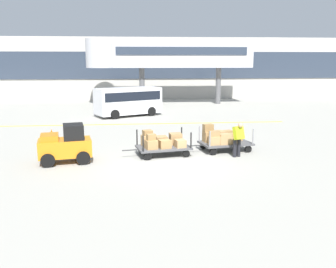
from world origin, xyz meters
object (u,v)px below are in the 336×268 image
at_px(baggage_handler, 238,138).
at_px(safety_cone_near, 52,134).
at_px(baggage_tug, 66,145).
at_px(baggage_cart_middle, 223,139).
at_px(shuttle_van, 128,100).
at_px(baggage_cart_lead, 162,143).

relative_size(baggage_handler, safety_cone_near, 2.84).
xyz_separation_m(baggage_tug, baggage_cart_middle, (6.91, 1.40, -0.18)).
xyz_separation_m(baggage_cart_middle, safety_cone_near, (-8.51, 3.36, -0.30)).
bearing_deg(baggage_tug, safety_cone_near, 108.60).
xyz_separation_m(baggage_cart_middle, shuttle_van, (-4.53, 11.28, 0.66)).
bearing_deg(baggage_tug, baggage_cart_middle, 11.46).
xyz_separation_m(baggage_handler, safety_cone_near, (-8.88, 4.59, -0.59)).
bearing_deg(safety_cone_near, shuttle_van, 63.34).
bearing_deg(baggage_cart_middle, shuttle_van, 111.90).
bearing_deg(baggage_tug, baggage_handler, 1.42).
relative_size(baggage_cart_lead, baggage_cart_middle, 1.00).
height_order(baggage_tug, shuttle_van, shuttle_van).
relative_size(baggage_tug, baggage_cart_middle, 0.74).
xyz_separation_m(baggage_handler, shuttle_van, (-4.90, 12.50, 0.37)).
xyz_separation_m(baggage_tug, baggage_cart_lead, (4.04, 0.85, -0.21)).
relative_size(baggage_cart_lead, safety_cone_near, 5.61).
distance_m(shuttle_van, safety_cone_near, 8.91).
distance_m(baggage_handler, shuttle_van, 13.44).
distance_m(baggage_cart_middle, safety_cone_near, 9.16).
height_order(baggage_tug, baggage_cart_middle, baggage_tug).
xyz_separation_m(baggage_cart_lead, safety_cone_near, (-5.64, 3.91, -0.27)).
distance_m(baggage_tug, baggage_handler, 7.28).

